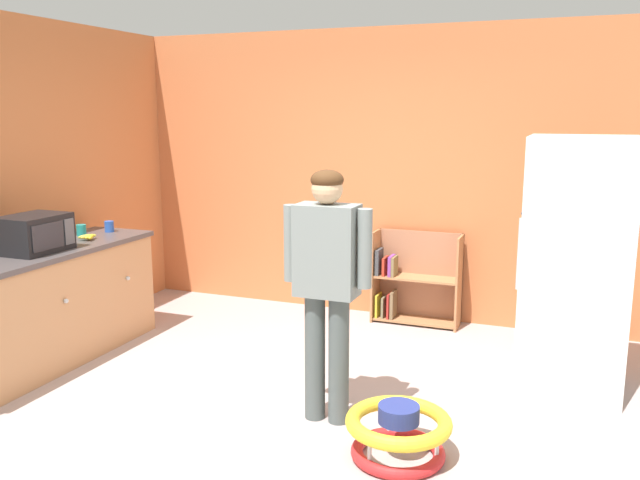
# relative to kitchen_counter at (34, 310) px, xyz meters

# --- Properties ---
(ground_plane) EXTENTS (12.00, 12.00, 0.00)m
(ground_plane) POSITION_rel_kitchen_counter_xyz_m (2.20, -0.01, -0.45)
(ground_plane) COLOR #AB9B98
(ground_plane) RESTS_ON ground
(back_wall) EXTENTS (5.20, 0.06, 2.70)m
(back_wall) POSITION_rel_kitchen_counter_xyz_m (2.20, 2.32, 0.90)
(back_wall) COLOR #CC6F40
(back_wall) RESTS_ON ground
(left_side_wall) EXTENTS (0.06, 2.99, 2.70)m
(left_side_wall) POSITION_rel_kitchen_counter_xyz_m (-0.43, 0.80, 0.90)
(left_side_wall) COLOR #C97442
(left_side_wall) RESTS_ON ground
(kitchen_counter) EXTENTS (0.65, 2.24, 0.90)m
(kitchen_counter) POSITION_rel_kitchen_counter_xyz_m (0.00, 0.00, 0.00)
(kitchen_counter) COLOR tan
(kitchen_counter) RESTS_ON ground
(refrigerator) EXTENTS (0.73, 0.68, 1.78)m
(refrigerator) POSITION_rel_kitchen_counter_xyz_m (3.82, 1.08, 0.44)
(refrigerator) COLOR white
(refrigerator) RESTS_ON ground
(bookshelf) EXTENTS (0.80, 0.28, 0.85)m
(bookshelf) POSITION_rel_kitchen_counter_xyz_m (2.42, 2.14, -0.08)
(bookshelf) COLOR #AD7449
(bookshelf) RESTS_ON ground
(standing_person) EXTENTS (0.57, 0.22, 1.60)m
(standing_person) POSITION_rel_kitchen_counter_xyz_m (2.39, -0.03, 0.50)
(standing_person) COLOR #4B5555
(standing_person) RESTS_ON ground
(baby_walker) EXTENTS (0.60, 0.60, 0.32)m
(baby_walker) POSITION_rel_kitchen_counter_xyz_m (2.94, -0.34, -0.29)
(baby_walker) COLOR red
(baby_walker) RESTS_ON ground
(microwave) EXTENTS (0.37, 0.48, 0.28)m
(microwave) POSITION_rel_kitchen_counter_xyz_m (0.02, 0.05, 0.59)
(microwave) COLOR black
(microwave) RESTS_ON kitchen_counter
(banana_bunch) EXTENTS (0.15, 0.16, 0.04)m
(banana_bunch) POSITION_rel_kitchen_counter_xyz_m (0.08, 0.57, 0.48)
(banana_bunch) COLOR yellow
(banana_bunch) RESTS_ON kitchen_counter
(blue_cup) EXTENTS (0.08, 0.08, 0.09)m
(blue_cup) POSITION_rel_kitchen_counter_xyz_m (-0.01, 0.94, 0.50)
(blue_cup) COLOR blue
(blue_cup) RESTS_ON kitchen_counter
(teal_cup) EXTENTS (0.08, 0.08, 0.09)m
(teal_cup) POSITION_rel_kitchen_counter_xyz_m (-0.12, 0.70, 0.50)
(teal_cup) COLOR teal
(teal_cup) RESTS_ON kitchen_counter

